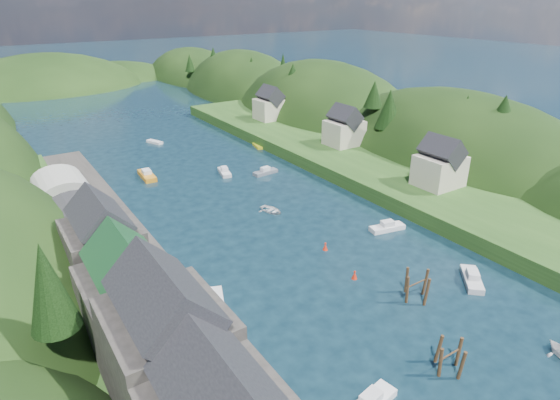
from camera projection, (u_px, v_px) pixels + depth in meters
ground at (214, 180)px, 85.65m from camera, size 600.00×600.00×0.00m
hillside_right at (322, 145)px, 130.39m from camera, size 36.00×245.56×48.00m
far_hills at (81, 110)px, 185.50m from camera, size 103.00×68.00×44.00m
hill_trees at (178, 106)px, 92.24m from camera, size 91.23×148.44×11.67m
quay_left at (134, 300)px, 50.22m from camera, size 12.00×110.00×2.00m
terrace_left_grass at (65, 321)px, 46.60m from camera, size 12.00×110.00×2.50m
quayside_buildings at (153, 331)px, 36.36m from camera, size 8.00×35.84×12.90m
boat_sheds at (71, 207)px, 62.04m from camera, size 7.00×21.00×7.50m
terrace_right at (354, 164)px, 90.09m from camera, size 16.00×120.00×2.40m
right_bank_cottages at (339, 129)px, 96.11m from camera, size 9.00×59.24×8.41m
piling_cluster_near at (449, 359)px, 41.64m from camera, size 2.98×2.81×3.68m
piling_cluster_far at (416, 288)px, 51.57m from camera, size 3.43×3.18×3.94m
channel_buoy_near at (355, 275)px, 55.57m from camera, size 0.70×0.70×1.10m
channel_buoy_far at (325, 247)px, 61.89m from camera, size 0.70×0.70×1.10m
moored_boats at (300, 256)px, 59.50m from camera, size 37.23×93.70×2.10m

